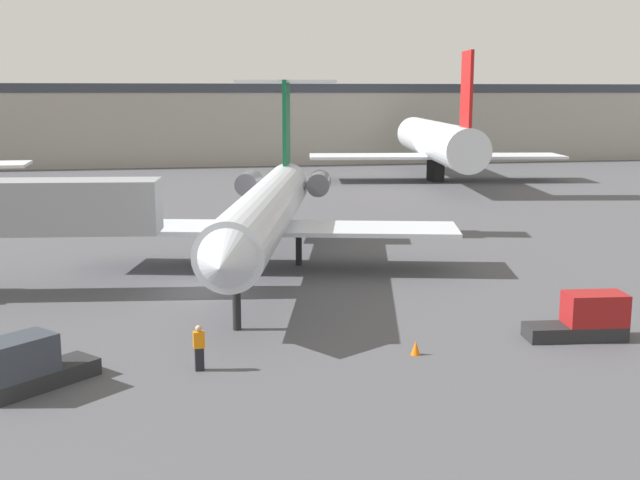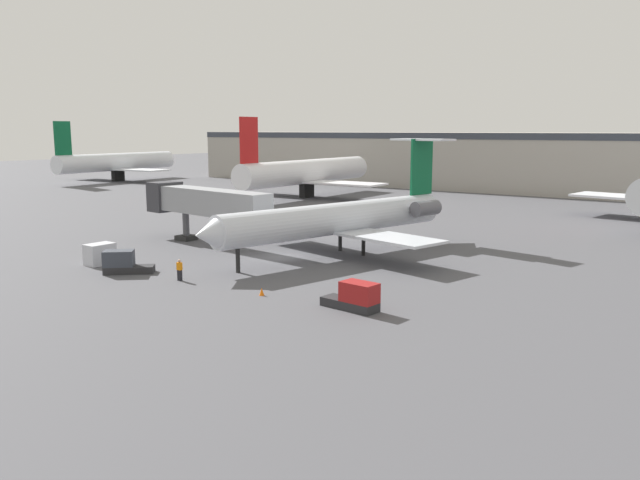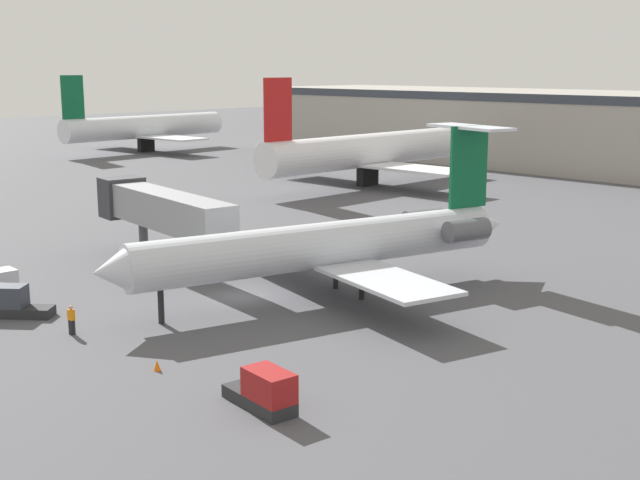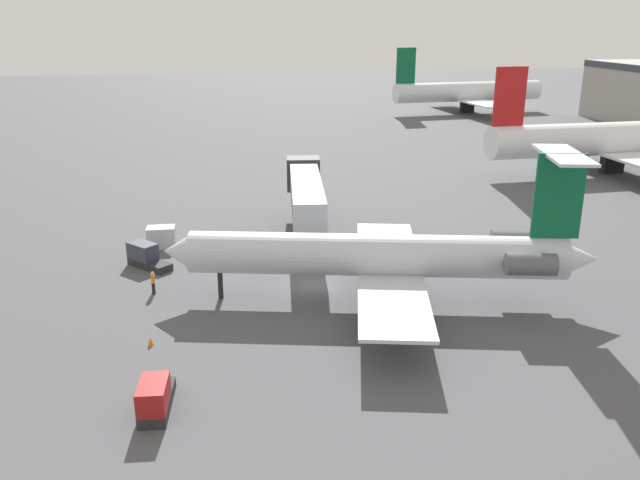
{
  "view_description": "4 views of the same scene",
  "coord_description": "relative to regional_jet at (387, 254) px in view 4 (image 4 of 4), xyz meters",
  "views": [
    {
      "loc": [
        -1.25,
        -39.52,
        9.87
      ],
      "look_at": [
        6.11,
        0.43,
        2.33
      ],
      "focal_mm": 44.74,
      "sensor_mm": 36.0,
      "label": 1
    },
    {
      "loc": [
        36.82,
        -45.18,
        11.63
      ],
      "look_at": [
        4.38,
        0.12,
        2.05
      ],
      "focal_mm": 36.13,
      "sensor_mm": 36.0,
      "label": 2
    },
    {
      "loc": [
        41.57,
        -33.0,
        14.74
      ],
      "look_at": [
        2.19,
        4.87,
        3.44
      ],
      "focal_mm": 47.2,
      "sensor_mm": 36.0,
      "label": 3
    },
    {
      "loc": [
        44.73,
        -7.8,
        19.01
      ],
      "look_at": [
        0.8,
        0.25,
        3.82
      ],
      "focal_mm": 36.8,
      "sensor_mm": 36.0,
      "label": 4
    }
  ],
  "objects": [
    {
      "name": "ground_plane",
      "position": [
        -3.9,
        -4.41,
        -3.62
      ],
      "size": [
        400.0,
        400.0,
        0.1
      ],
      "primitive_type": "cube",
      "color": "#4C4C51"
    },
    {
      "name": "regional_jet",
      "position": [
        0.0,
        0.0,
        0.0
      ],
      "size": [
        21.61,
        29.75,
        10.71
      ],
      "color": "silver",
      "rests_on": "ground_plane"
    },
    {
      "name": "jet_bridge",
      "position": [
        -15.49,
        -3.2,
        0.75
      ],
      "size": [
        17.4,
        4.98,
        6.0
      ],
      "color": "gray",
      "rests_on": "ground_plane"
    },
    {
      "name": "ground_crew_marshaller",
      "position": [
        -4.46,
        -16.19,
        -2.71
      ],
      "size": [
        0.42,
        0.29,
        1.69
      ],
      "color": "black",
      "rests_on": "ground_plane"
    },
    {
      "name": "baggage_tug_lead",
      "position": [
        11.12,
        -15.22,
        -2.73
      ],
      "size": [
        4.12,
        1.78,
        1.9
      ],
      "color": "#262628",
      "rests_on": "ground_plane"
    },
    {
      "name": "baggage_tug_trailing",
      "position": [
        -10.19,
        -17.08,
        -2.73
      ],
      "size": [
        3.91,
        3.71,
        1.9
      ],
      "color": "#262628",
      "rests_on": "ground_plane"
    },
    {
      "name": "cargo_container_uld",
      "position": [
        -14.73,
        -16.05,
        -2.65
      ],
      "size": [
        1.66,
        2.46,
        1.85
      ],
      "color": "silver",
      "rests_on": "ground_plane"
    },
    {
      "name": "traffic_cone_near",
      "position": [
        3.72,
        -15.93,
        -3.29
      ],
      "size": [
        0.36,
        0.36,
        0.55
      ],
      "color": "orange",
      "rests_on": "ground_plane"
    },
    {
      "name": "parked_airliner_west_end",
      "position": [
        -90.43,
        43.06,
        0.71
      ],
      "size": [
        27.44,
        32.43,
        13.36
      ],
      "color": "silver",
      "rests_on": "ground_plane"
    },
    {
      "name": "parked_airliner_west_mid",
      "position": [
        -33.87,
        39.5,
        0.8
      ],
      "size": [
        28.96,
        34.4,
        13.54
      ],
      "color": "white",
      "rests_on": "ground_plane"
    }
  ]
}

